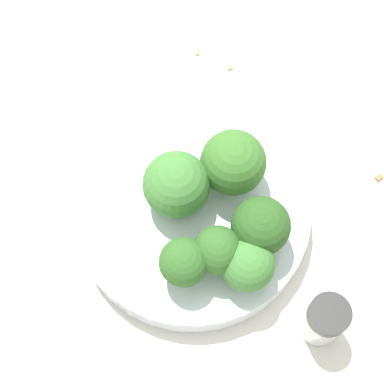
% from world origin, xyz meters
% --- Properties ---
extents(ground_plane, '(3.00, 3.00, 0.00)m').
position_xyz_m(ground_plane, '(0.00, 0.00, 0.00)').
color(ground_plane, silver).
extents(bowl, '(0.21, 0.21, 0.03)m').
position_xyz_m(bowl, '(0.00, 0.00, 0.02)').
color(bowl, silver).
rests_on(bowl, ground_plane).
extents(broccoli_floret_0, '(0.05, 0.05, 0.05)m').
position_xyz_m(broccoli_floret_0, '(0.08, 0.00, 0.06)').
color(broccoli_floret_0, '#84AD66').
rests_on(broccoli_floret_0, bowl).
extents(broccoli_floret_1, '(0.06, 0.06, 0.06)m').
position_xyz_m(broccoli_floret_1, '(-0.00, 0.04, 0.07)').
color(broccoli_floret_1, '#7A9E5B').
rests_on(broccoli_floret_1, bowl).
extents(broccoli_floret_2, '(0.05, 0.05, 0.06)m').
position_xyz_m(broccoli_floret_2, '(0.06, 0.03, 0.06)').
color(broccoli_floret_2, '#7A9E5B').
rests_on(broccoli_floret_2, bowl).
extents(broccoli_floret_3, '(0.06, 0.06, 0.06)m').
position_xyz_m(broccoli_floret_3, '(-0.01, -0.01, 0.06)').
color(broccoli_floret_3, '#8EB770').
rests_on(broccoli_floret_3, bowl).
extents(broccoli_floret_4, '(0.04, 0.04, 0.05)m').
position_xyz_m(broccoli_floret_4, '(0.05, -0.01, 0.06)').
color(broccoli_floret_4, '#7A9E5B').
rests_on(broccoli_floret_4, bowl).
extents(broccoli_floret_5, '(0.04, 0.04, 0.05)m').
position_xyz_m(broccoli_floret_5, '(0.05, -0.04, 0.06)').
color(broccoli_floret_5, '#7A9E5B').
rests_on(broccoli_floret_5, bowl).
extents(pepper_shaker, '(0.03, 0.03, 0.06)m').
position_xyz_m(pepper_shaker, '(0.15, 0.03, 0.03)').
color(pepper_shaker, '#B2B7BC').
rests_on(pepper_shaker, ground_plane).
extents(almond_crumb_1, '(0.01, 0.01, 0.01)m').
position_xyz_m(almond_crumb_1, '(0.07, 0.17, 0.00)').
color(almond_crumb_1, olive).
rests_on(almond_crumb_1, ground_plane).
extents(almond_crumb_2, '(0.00, 0.01, 0.01)m').
position_xyz_m(almond_crumb_2, '(-0.11, 0.13, 0.00)').
color(almond_crumb_2, '#AD7F4C').
rests_on(almond_crumb_2, ground_plane).
extents(almond_crumb_3, '(0.01, 0.01, 0.01)m').
position_xyz_m(almond_crumb_3, '(-0.15, 0.11, 0.00)').
color(almond_crumb_3, tan).
rests_on(almond_crumb_3, ground_plane).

